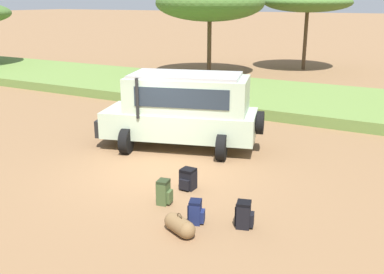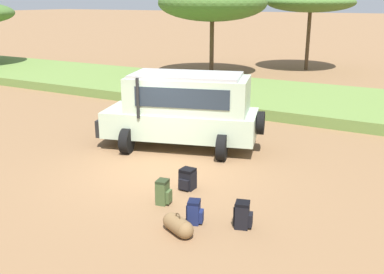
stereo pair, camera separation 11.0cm
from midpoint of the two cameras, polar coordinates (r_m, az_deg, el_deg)
name	(u,v)px [view 2 (the right image)]	position (r m, az deg, el deg)	size (l,w,h in m)	color
ground_plane	(157,173)	(12.71, -4.17, -4.56)	(320.00, 320.00, 0.00)	olive
grass_bank	(278,98)	(21.71, 11.04, 4.92)	(120.00, 7.00, 0.44)	olive
safari_vehicle	(184,109)	(14.51, -0.83, 3.59)	(5.46, 3.58, 2.44)	#B2C6A8
backpack_beside_front_wheel	(187,179)	(11.55, -0.31, -5.38)	(0.37, 0.44, 0.55)	black
backpack_cluster_center	(195,212)	(9.88, 0.64, -9.52)	(0.41, 0.38, 0.53)	navy
backpack_near_rear_wheel	(243,215)	(9.76, 6.78, -9.81)	(0.44, 0.39, 0.59)	black
backpack_outermost	(163,192)	(10.76, -3.40, -7.01)	(0.39, 0.36, 0.60)	#42562D
duffel_bag_low_black_case	(178,225)	(9.51, -1.45, -11.15)	(0.82, 0.57, 0.47)	brown
acacia_tree_left_mid	(212,3)	(29.04, 2.70, 16.64)	(6.84, 6.52, 5.59)	brown
acacia_tree_centre_back	(311,3)	(32.16, 14.95, 16.16)	(5.83, 6.17, 5.12)	brown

